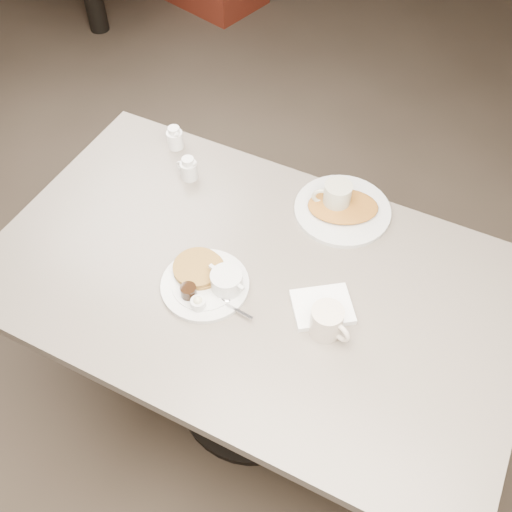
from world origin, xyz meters
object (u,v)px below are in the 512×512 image
at_px(main_plate, 208,281).
at_px(creamer_left, 189,169).
at_px(creamer_right, 175,138).
at_px(hash_plate, 343,209).
at_px(coffee_mug_far, 336,197).
at_px(coffee_mug_near, 327,322).
at_px(diner_table, 253,309).

relative_size(main_plate, creamer_left, 3.77).
distance_m(creamer_right, hash_plate, 0.62).
bearing_deg(creamer_right, coffee_mug_far, -2.74).
bearing_deg(coffee_mug_far, coffee_mug_near, -71.09).
bearing_deg(main_plate, hash_plate, 61.67).
height_order(diner_table, creamer_right, creamer_right).
relative_size(diner_table, creamer_right, 18.75).
xyz_separation_m(creamer_left, creamer_right, (-0.12, 0.11, 0.00)).
relative_size(coffee_mug_near, coffee_mug_far, 1.00).
bearing_deg(main_plate, creamer_right, 130.16).
xyz_separation_m(coffee_mug_near, creamer_left, (-0.61, 0.34, -0.01)).
distance_m(diner_table, coffee_mug_near, 0.34).
distance_m(coffee_mug_near, coffee_mug_far, 0.44).
xyz_separation_m(creamer_left, hash_plate, (0.50, 0.08, -0.02)).
distance_m(diner_table, main_plate, 0.23).
bearing_deg(diner_table, hash_plate, 68.62).
bearing_deg(hash_plate, diner_table, -111.38).
distance_m(main_plate, hash_plate, 0.48).
distance_m(diner_table, hash_plate, 0.41).
bearing_deg(coffee_mug_near, coffee_mug_far, 108.91).
bearing_deg(creamer_right, diner_table, -37.76).
bearing_deg(main_plate, creamer_left, 127.52).
bearing_deg(main_plate, coffee_mug_near, 1.85).
bearing_deg(coffee_mug_near, main_plate, -178.15).
bearing_deg(creamer_left, main_plate, -52.48).
xyz_separation_m(main_plate, creamer_left, (-0.27, 0.35, 0.01)).
bearing_deg(main_plate, diner_table, 41.20).
bearing_deg(coffee_mug_near, hash_plate, 105.67).
xyz_separation_m(coffee_mug_near, creamer_right, (-0.73, 0.45, -0.01)).
xyz_separation_m(coffee_mug_near, hash_plate, (-0.12, 0.42, -0.03)).
bearing_deg(coffee_mug_near, diner_table, 163.84).
xyz_separation_m(main_plate, coffee_mug_near, (0.35, 0.01, 0.02)).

